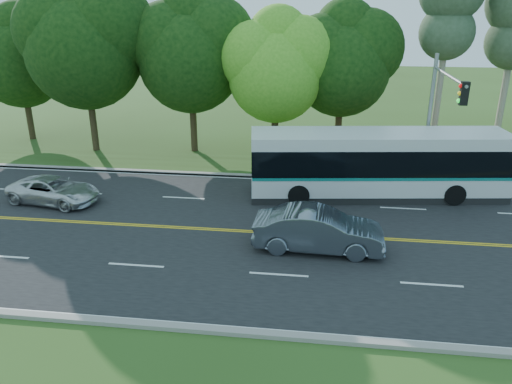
# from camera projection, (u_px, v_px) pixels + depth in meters

# --- Properties ---
(ground) EXTENTS (120.00, 120.00, 0.00)m
(ground) POSITION_uv_depth(u_px,v_px,m) (297.00, 234.00, 21.68)
(ground) COLOR #2E4918
(ground) RESTS_ON ground
(road) EXTENTS (60.00, 14.00, 0.02)m
(road) POSITION_uv_depth(u_px,v_px,m) (297.00, 234.00, 21.68)
(road) COLOR black
(road) RESTS_ON ground
(curb_north) EXTENTS (60.00, 0.30, 0.15)m
(curb_north) POSITION_uv_depth(u_px,v_px,m) (303.00, 178.00, 28.27)
(curb_north) COLOR gray
(curb_north) RESTS_ON ground
(curb_south) EXTENTS (60.00, 0.30, 0.15)m
(curb_south) POSITION_uv_depth(u_px,v_px,m) (285.00, 336.00, 15.05)
(curb_south) COLOR gray
(curb_south) RESTS_ON ground
(grass_verge) EXTENTS (60.00, 4.00, 0.10)m
(grass_verge) POSITION_uv_depth(u_px,v_px,m) (304.00, 168.00, 29.99)
(grass_verge) COLOR #2E4918
(grass_verge) RESTS_ON ground
(lane_markings) EXTENTS (57.60, 13.82, 0.00)m
(lane_markings) POSITION_uv_depth(u_px,v_px,m) (295.00, 234.00, 21.69)
(lane_markings) COLOR gold
(lane_markings) RESTS_ON road
(tree_row) EXTENTS (44.70, 9.10, 13.84)m
(tree_row) POSITION_uv_depth(u_px,v_px,m) (227.00, 47.00, 31.07)
(tree_row) COLOR #302215
(tree_row) RESTS_ON ground
(bougainvillea_hedge) EXTENTS (9.50, 2.25, 1.50)m
(bougainvillea_hedge) POSITION_uv_depth(u_px,v_px,m) (432.00, 167.00, 28.12)
(bougainvillea_hedge) COLOR #AA0E21
(bougainvillea_hedge) RESTS_ON ground
(traffic_signal) EXTENTS (0.42, 6.10, 7.00)m
(traffic_signal) POSITION_uv_depth(u_px,v_px,m) (439.00, 107.00, 24.22)
(traffic_signal) COLOR gray
(traffic_signal) RESTS_ON ground
(transit_bus) EXTENTS (13.08, 4.42, 3.36)m
(transit_bus) POSITION_uv_depth(u_px,v_px,m) (377.00, 165.00, 25.33)
(transit_bus) COLOR silver
(transit_bus) RESTS_ON road
(sedan) EXTENTS (5.29, 2.00, 1.72)m
(sedan) POSITION_uv_depth(u_px,v_px,m) (319.00, 230.00, 20.07)
(sedan) COLOR slate
(sedan) RESTS_ON road
(suv) EXTENTS (4.87, 2.86, 1.27)m
(suv) POSITION_uv_depth(u_px,v_px,m) (54.00, 190.00, 24.85)
(suv) COLOR silver
(suv) RESTS_ON road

